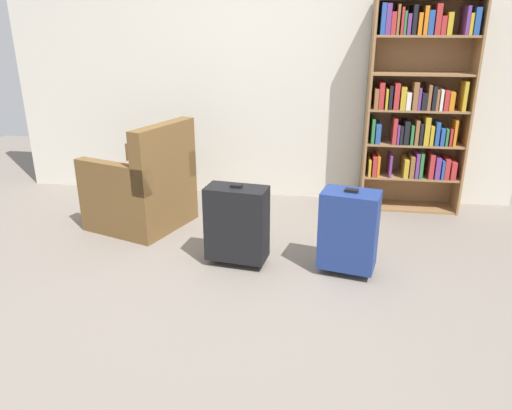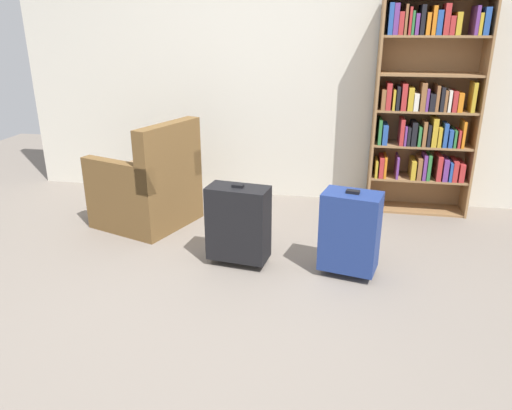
% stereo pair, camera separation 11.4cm
% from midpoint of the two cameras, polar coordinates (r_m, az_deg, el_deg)
% --- Properties ---
extents(ground_plane, '(8.53, 8.53, 0.00)m').
position_cam_midpoint_polar(ground_plane, '(3.12, -6.35, -11.43)').
color(ground_plane, slate).
extents(back_wall, '(4.87, 0.10, 2.60)m').
position_cam_midpoint_polar(back_wall, '(4.77, -0.40, 16.40)').
color(back_wall, beige).
rests_on(back_wall, ground).
extents(bookshelf, '(0.88, 0.31, 1.84)m').
position_cam_midpoint_polar(bookshelf, '(4.60, 17.56, 11.15)').
color(bookshelf, olive).
rests_on(bookshelf, ground).
extents(armchair, '(0.89, 0.89, 0.90)m').
position_cam_midpoint_polar(armchair, '(4.26, -13.79, 1.74)').
color(armchair, brown).
rests_on(armchair, ground).
extents(mug, '(0.12, 0.08, 0.10)m').
position_cam_midpoint_polar(mug, '(4.17, -5.64, -2.07)').
color(mug, '#1959A5').
rests_on(mug, ground).
extents(suitcase_black, '(0.45, 0.27, 0.60)m').
position_cam_midpoint_polar(suitcase_black, '(3.45, -3.19, -2.16)').
color(suitcase_black, black).
rests_on(suitcase_black, ground).
extents(suitcase_navy_blue, '(0.42, 0.32, 0.62)m').
position_cam_midpoint_polar(suitcase_navy_blue, '(3.37, 9.84, -2.90)').
color(suitcase_navy_blue, navy).
rests_on(suitcase_navy_blue, ground).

